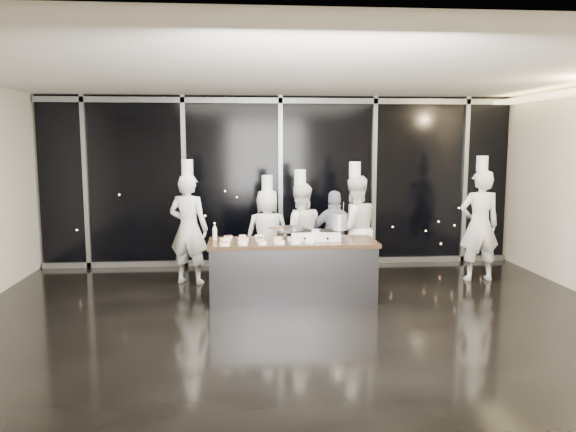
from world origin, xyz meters
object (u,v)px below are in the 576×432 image
(demo_counter, at_px, (292,270))
(chef_side, at_px, (479,224))
(chef_left, at_px, (268,233))
(stove, at_px, (315,235))
(stock_pot, at_px, (339,222))
(chef_center, at_px, (300,233))
(frying_pan, at_px, (293,228))
(chef_far_left, at_px, (189,228))
(guest, at_px, (335,237))
(chef_right, at_px, (354,229))

(demo_counter, bearing_deg, chef_side, 16.49)
(chef_left, bearing_deg, stove, 114.62)
(stock_pot, relative_size, chef_center, 0.12)
(stock_pot, distance_m, chef_left, 1.70)
(frying_pan, relative_size, chef_side, 0.26)
(demo_counter, bearing_deg, chef_center, 78.06)
(chef_far_left, bearing_deg, chef_center, -165.20)
(frying_pan, bearing_deg, chef_center, 82.51)
(chef_side, bearing_deg, guest, -0.53)
(chef_left, xyz_separation_m, chef_center, (0.52, -0.34, 0.05))
(stock_pot, xyz_separation_m, chef_center, (-0.49, 0.97, -0.31))
(chef_center, bearing_deg, stock_pot, 114.20)
(chef_center, distance_m, chef_side, 3.04)
(chef_center, bearing_deg, chef_side, 176.19)
(chef_center, bearing_deg, guest, 170.55)
(guest, relative_size, chef_right, 0.77)
(frying_pan, relative_size, chef_right, 0.27)
(stock_pot, bearing_deg, stove, 176.95)
(frying_pan, relative_size, chef_far_left, 0.27)
(chef_left, height_order, chef_center, chef_center)
(chef_left, distance_m, chef_center, 0.62)
(frying_pan, height_order, chef_far_left, chef_far_left)
(demo_counter, bearing_deg, chef_left, 102.38)
(stove, relative_size, guest, 0.48)
(frying_pan, bearing_deg, chef_right, 43.90)
(stove, xyz_separation_m, chef_center, (-0.13, 0.95, -0.12))
(stock_pot, height_order, chef_far_left, chef_far_left)
(frying_pan, bearing_deg, chef_left, 108.95)
(chef_right, bearing_deg, guest, -3.62)
(chef_far_left, distance_m, chef_center, 1.84)
(frying_pan, height_order, chef_center, chef_center)
(chef_far_left, height_order, chef_right, chef_far_left)
(demo_counter, bearing_deg, chef_right, 42.23)
(frying_pan, relative_size, guest, 0.35)
(chef_side, bearing_deg, chef_center, -1.87)
(chef_center, relative_size, chef_side, 0.90)
(guest, bearing_deg, chef_right, -163.78)
(chef_left, bearing_deg, guest, 157.28)
(frying_pan, bearing_deg, demo_counter, -97.90)
(stock_pot, height_order, chef_left, chef_left)
(chef_far_left, bearing_deg, stove, 170.09)
(stove, xyz_separation_m, frying_pan, (-0.33, 0.03, 0.10))
(stove, bearing_deg, chef_right, 55.00)
(chef_left, relative_size, chef_right, 0.88)
(chef_center, xyz_separation_m, chef_right, (0.90, -0.02, 0.06))
(demo_counter, distance_m, stove, 0.63)
(frying_pan, relative_size, chef_left, 0.31)
(chef_center, bearing_deg, chef_far_left, -6.76)
(frying_pan, bearing_deg, chef_far_left, 151.63)
(stove, distance_m, frying_pan, 0.34)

